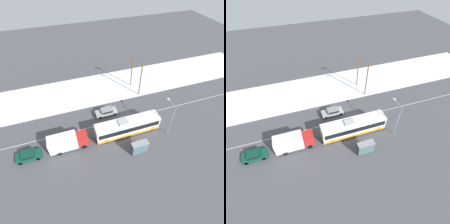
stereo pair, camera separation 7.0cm
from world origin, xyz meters
TOP-DOWN VIEW (x-y plane):
  - ground_plane at (0.00, 0.00)m, footprint 120.00×120.00m
  - snow_lot at (0.00, 11.65)m, footprint 80.00×11.80m
  - lane_marking_center at (0.00, 0.00)m, footprint 60.00×0.12m
  - city_bus at (-1.51, -3.37)m, footprint 12.33×2.57m
  - box_truck at (-12.75, -3.31)m, footprint 6.81×2.30m
  - sedan_car at (-3.87, 2.49)m, footprint 4.56×1.80m
  - parked_car_near_truck at (-19.48, -3.37)m, footprint 4.12×1.80m
  - pedestrian_at_stop at (-1.64, -6.87)m, footprint 0.64×0.29m
  - bus_shelter at (-1.11, -8.31)m, footprint 2.97×1.20m
  - streetlamp at (5.84, -5.49)m, footprint 0.36×2.72m
  - utility_pole_roadside at (5.42, 6.38)m, footprint 1.80×0.24m
  - utility_pole_snowlot at (4.99, 10.39)m, footprint 1.80×0.24m

SIDE VIEW (x-z plane):
  - ground_plane at x=0.00m, z-range 0.00..0.00m
  - lane_marking_center at x=0.00m, z-range 0.00..0.00m
  - snow_lot at x=0.00m, z-range 0.00..0.12m
  - parked_car_near_truck at x=-19.48m, z-range 0.07..1.48m
  - sedan_car at x=-3.87m, z-range 0.07..1.56m
  - pedestrian_at_stop at x=-1.64m, z-range 0.20..1.98m
  - city_bus at x=-1.51m, z-range -0.04..3.34m
  - bus_shelter at x=-1.11m, z-range 0.48..2.88m
  - box_truck at x=-12.75m, z-range 0.15..3.32m
  - utility_pole_snowlot at x=4.99m, z-range 0.19..8.42m
  - utility_pole_roadside at x=5.42m, z-range 0.19..8.47m
  - streetlamp at x=5.84m, z-range 0.97..7.90m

